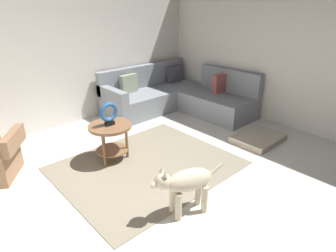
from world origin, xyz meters
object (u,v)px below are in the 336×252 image
object	(u,v)px
side_table	(111,133)
dog	(186,183)
dog_bed_mat	(258,138)
torus_sculpture	(109,113)
dog_toy_ball	(190,185)
sectional_couch	(177,97)

from	to	relation	value
side_table	dog	xyz separation A→B (m)	(-0.05, -1.51, -0.04)
dog_bed_mat	dog	xyz separation A→B (m)	(-2.13, -0.40, 0.33)
torus_sculpture	dog_toy_ball	xyz separation A→B (m)	(0.33, -1.24, -0.68)
sectional_couch	dog_bed_mat	distance (m)	1.95
dog_bed_mat	torus_sculpture	bearing A→B (deg)	151.92
dog_bed_mat	dog_toy_ball	distance (m)	1.76
side_table	torus_sculpture	world-z (taller)	torus_sculpture
side_table	dog_toy_ball	xyz separation A→B (m)	(0.33, -1.24, -0.38)
dog_bed_mat	dog_toy_ball	xyz separation A→B (m)	(-1.75, -0.13, -0.01)
dog_bed_mat	dog	distance (m)	2.20
dog	side_table	bearing A→B (deg)	16.23
torus_sculpture	sectional_couch	bearing A→B (deg)	21.53
dog	dog_toy_ball	xyz separation A→B (m)	(0.38, 0.27, -0.34)
torus_sculpture	dog	distance (m)	1.55
torus_sculpture	dog	size ratio (longest dim) A/B	0.40
torus_sculpture	dog_bed_mat	xyz separation A→B (m)	(2.08, -1.11, -0.67)
dog_toy_ball	dog_bed_mat	bearing A→B (deg)	4.28
sectional_couch	dog_bed_mat	xyz separation A→B (m)	(-0.01, -1.93, -0.25)
dog	dog_toy_ball	distance (m)	0.58
dog_toy_ball	side_table	bearing A→B (deg)	104.76
dog	torus_sculpture	bearing A→B (deg)	16.23
side_table	torus_sculpture	size ratio (longest dim) A/B	1.84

